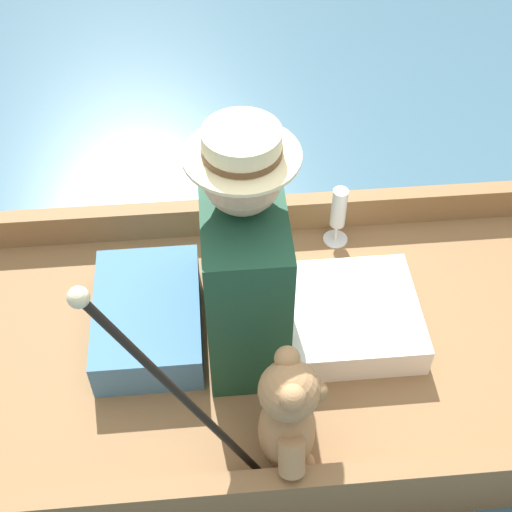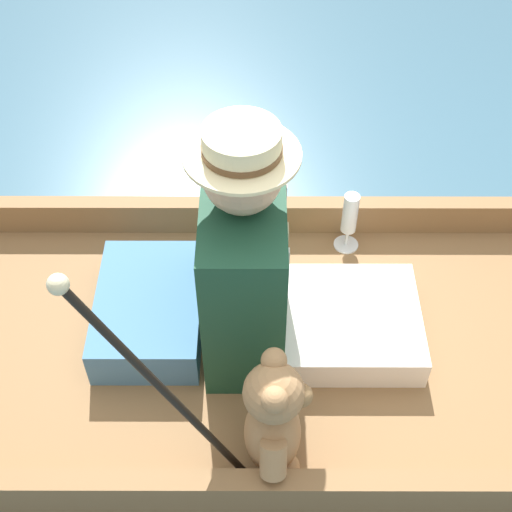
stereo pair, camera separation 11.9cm
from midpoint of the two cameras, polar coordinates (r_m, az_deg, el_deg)
name	(u,v)px [view 1 (the left image)]	position (r m, az deg, el deg)	size (l,w,h in m)	color
ground_plane	(317,360)	(2.36, 3.43, -8.32)	(16.00, 16.00, 0.00)	#385B70
punt_boat	(318,347)	(2.30, 3.52, -7.31)	(1.08, 3.25, 0.24)	brown
seat_cushion	(148,317)	(2.25, -10.12, -4.91)	(0.46, 0.32, 0.14)	teal
seated_person	(268,272)	(2.04, -0.68, -1.38)	(0.44, 0.69, 0.80)	white
teddy_bear	(289,418)	(1.88, 0.76, -12.91)	(0.30, 0.17, 0.42)	#9E754C
wine_glass	(339,211)	(2.44, 5.23, 3.55)	(0.09, 0.09, 0.23)	silver
walking_cane	(170,386)	(1.61, -9.02, -10.29)	(0.04, 0.38, 0.83)	black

